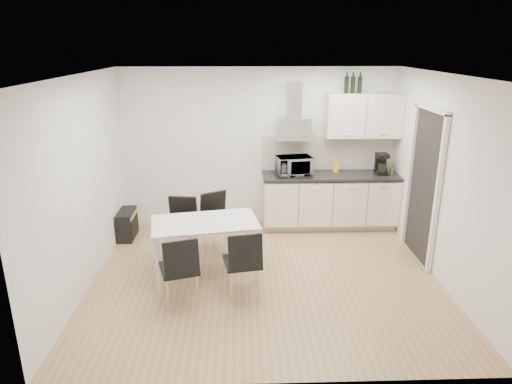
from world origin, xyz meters
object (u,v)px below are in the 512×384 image
chair_far_left (180,230)px  chair_near_left (179,269)px  dining_table (205,228)px  floor_speaker (187,215)px  guitar_amp (127,224)px  kitchenette (332,179)px  chair_far_right (219,224)px  chair_near_right (242,263)px

chair_far_left → chair_near_left: size_ratio=1.00×
dining_table → chair_near_left: 0.79m
chair_near_left → floor_speaker: bearing=77.7°
dining_table → guitar_amp: size_ratio=2.74×
chair_far_left → guitar_amp: bearing=-31.4°
kitchenette → chair_near_left: kitchenette is taller
chair_far_right → guitar_amp: bearing=-49.9°
dining_table → chair_near_right: (0.48, -0.57, -0.23)m
kitchenette → guitar_amp: (-3.30, -0.38, -0.61)m
chair_near_right → guitar_amp: size_ratio=1.64×
kitchenette → floor_speaker: 2.53m
chair_near_left → floor_speaker: size_ratio=2.71×
chair_far_left → floor_speaker: size_ratio=2.71×
guitar_amp → chair_near_left: bearing=-61.4°
dining_table → chair_far_left: chair_far_left is taller
chair_far_left → floor_speaker: bearing=-78.9°
chair_far_left → chair_near_left: 1.19m
chair_near_right → floor_speaker: 2.56m
chair_near_right → floor_speaker: bearing=101.4°
guitar_amp → chair_far_right: bearing=-20.8°
chair_near_left → chair_near_right: size_ratio=1.00×
dining_table → chair_far_left: size_ratio=1.67×
kitchenette → chair_near_left: bearing=-133.6°
kitchenette → dining_table: kitchenette is taller
dining_table → chair_near_left: size_ratio=1.67×
chair_near_right → floor_speaker: chair_near_right is taller
guitar_amp → dining_table: bearing=-43.2°
chair_far_right → floor_speaker: 1.29m
kitchenette → chair_near_left: (-2.23, -2.34, -0.39)m
chair_far_left → chair_near_right: 1.36m
chair_near_left → chair_near_right: same height
chair_far_right → chair_near_left: (-0.41, -1.40, 0.00)m
chair_near_left → floor_speaker: chair_near_left is taller
chair_far_right → chair_near_right: (0.33, -1.25, 0.00)m
chair_near_left → floor_speaker: (-0.20, 2.50, -0.28)m
dining_table → guitar_amp: dining_table is taller
chair_near_left → chair_far_left: bearing=79.3°
kitchenette → chair_far_left: bearing=-153.9°
chair_near_right → guitar_amp: (-1.81, 1.82, -0.22)m
kitchenette → chair_far_right: kitchenette is taller
chair_near_left → guitar_amp: (-1.08, 1.96, -0.22)m
dining_table → chair_far_right: chair_far_right is taller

